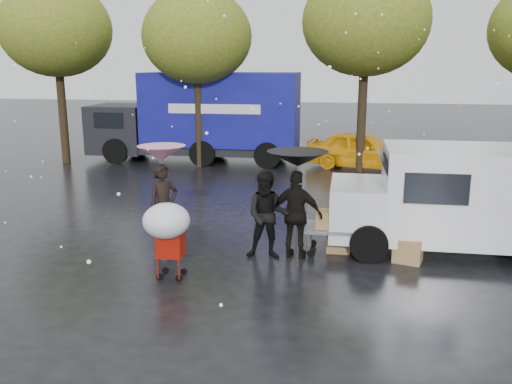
% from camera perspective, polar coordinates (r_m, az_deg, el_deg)
% --- Properties ---
extents(ground, '(90.00, 90.00, 0.00)m').
position_cam_1_polar(ground, '(10.69, -1.81, -7.80)').
color(ground, black).
rests_on(ground, ground).
extents(person_pink, '(0.78, 0.79, 1.83)m').
position_cam_1_polar(person_pink, '(11.58, -9.68, -1.53)').
color(person_pink, black).
rests_on(person_pink, ground).
extents(person_middle, '(0.92, 0.74, 1.79)m').
position_cam_1_polar(person_middle, '(10.86, 1.21, -2.46)').
color(person_middle, black).
rests_on(person_middle, ground).
extents(person_black, '(1.12, 0.62, 1.80)m').
position_cam_1_polar(person_black, '(10.90, 4.31, -2.39)').
color(person_black, black).
rests_on(person_black, ground).
extents(umbrella_pink, '(1.00, 1.00, 2.21)m').
position_cam_1_polar(umbrella_pink, '(11.34, -9.90, 4.05)').
color(umbrella_pink, '#4C4C4C').
rests_on(umbrella_pink, ground).
extents(umbrella_black, '(1.22, 1.22, 2.19)m').
position_cam_1_polar(umbrella_black, '(10.65, 4.41, 3.49)').
color(umbrella_black, '#4C4C4C').
rests_on(umbrella_black, ground).
extents(vendor_cart, '(1.52, 0.80, 1.27)m').
position_cam_1_polar(vendor_cart, '(11.25, 9.46, -2.97)').
color(vendor_cart, slate).
rests_on(vendor_cart, ground).
extents(shopping_cart, '(0.84, 0.84, 1.46)m').
position_cam_1_polar(shopping_cart, '(9.78, -9.34, -3.43)').
color(shopping_cart, '#AC1709').
rests_on(shopping_cart, ground).
extents(white_van, '(4.91, 2.18, 2.20)m').
position_cam_1_polar(white_van, '(11.94, 20.53, -0.54)').
color(white_van, white).
rests_on(white_van, ground).
extents(blue_truck, '(8.30, 2.60, 3.50)m').
position_cam_1_polar(blue_truck, '(21.79, -5.79, 7.84)').
color(blue_truck, '#0B0F5F').
rests_on(blue_truck, ground).
extents(box_ground_near, '(0.64, 0.57, 0.49)m').
position_cam_1_polar(box_ground_near, '(11.24, 15.70, -5.91)').
color(box_ground_near, olive).
rests_on(box_ground_near, ground).
extents(box_ground_far, '(0.50, 0.39, 0.38)m').
position_cam_1_polar(box_ground_far, '(11.54, 8.69, -5.32)').
color(box_ground_far, olive).
rests_on(box_ground_far, ground).
extents(yellow_taxi, '(4.35, 2.47, 1.40)m').
position_cam_1_polar(yellow_taxi, '(20.64, 11.05, 4.38)').
color(yellow_taxi, '#FEB00D').
rests_on(yellow_taxi, ground).
extents(tree_row, '(21.60, 4.40, 7.12)m').
position_cam_1_polar(tree_row, '(19.94, 2.56, 16.77)').
color(tree_row, black).
rests_on(tree_row, ground).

